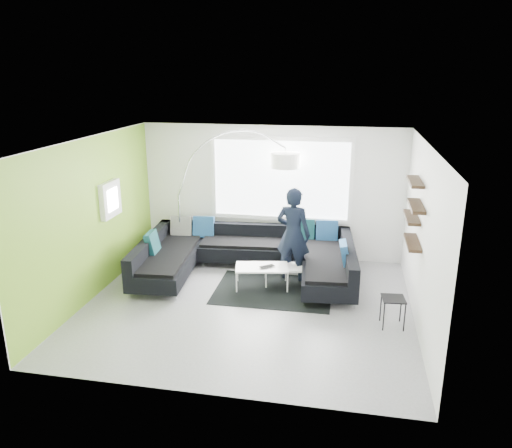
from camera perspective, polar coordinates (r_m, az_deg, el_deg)
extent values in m
plane|color=gray|center=(8.67, -0.97, -9.28)|extent=(5.50, 5.50, 0.00)
cube|color=white|center=(10.52, 1.78, 3.62)|extent=(5.50, 0.04, 2.80)
cube|color=white|center=(5.89, -6.06, -7.70)|extent=(5.50, 0.04, 2.80)
cube|color=white|center=(9.10, -18.23, 0.58)|extent=(0.04, 5.00, 2.80)
cube|color=white|center=(8.07, 18.48, -1.53)|extent=(0.04, 5.00, 2.80)
cube|color=silver|center=(7.84, -1.07, 9.37)|extent=(5.50, 5.00, 0.04)
cube|color=#7FB72D|center=(9.09, -18.17, 0.57)|extent=(0.01, 5.00, 2.80)
cube|color=white|center=(10.38, 2.86, 5.13)|extent=(2.96, 0.06, 1.68)
cube|color=white|center=(9.52, -16.26, 2.73)|extent=(0.12, 0.66, 0.66)
cube|color=black|center=(8.35, 17.60, 1.33)|extent=(0.20, 1.24, 0.95)
cube|color=black|center=(9.69, -1.03, -4.95)|extent=(4.24, 2.83, 0.43)
cube|color=black|center=(9.56, -1.04, -2.88)|extent=(4.24, 2.83, 0.32)
cube|color=navy|center=(9.54, -1.04, -2.52)|extent=(3.63, 0.51, 0.45)
cube|color=black|center=(9.22, 1.99, -7.59)|extent=(2.12, 1.55, 0.01)
cube|color=white|center=(9.36, 2.05, -5.85)|extent=(1.36, 0.94, 0.41)
cube|color=black|center=(8.21, 15.32, -9.68)|extent=(0.38, 0.38, 0.48)
imported|color=black|center=(9.42, 4.27, -1.19)|extent=(0.83, 0.69, 1.80)
imported|color=black|center=(9.14, 1.38, -4.98)|extent=(0.47, 0.47, 0.02)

